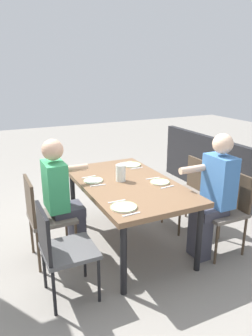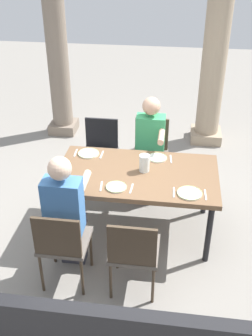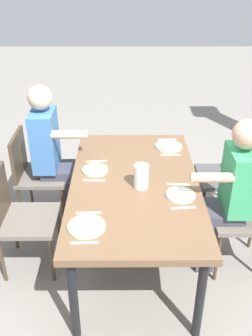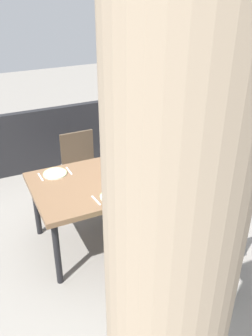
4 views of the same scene
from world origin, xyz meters
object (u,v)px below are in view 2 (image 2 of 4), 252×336
(diner_woman_green, at_px, (150,146))
(plate_1, at_px, (116,187))
(dining_table, at_px, (137,178))
(stone_column_centre, at_px, (215,50))
(stone_column_near, at_px, (57,47))
(water_pitcher, at_px, (144,164))
(plate_2, at_px, (157,158))
(chair_west_north, at_px, (100,148))
(chair_mid_north, at_px, (151,150))
(plate_0, at_px, (89,153))
(chair_mid_south, at_px, (133,250))
(chair_west_south, at_px, (62,242))
(plate_3, at_px, (190,193))
(diner_man_white, at_px, (67,213))

(diner_woman_green, relative_size, plate_1, 6.13)
(dining_table, bearing_deg, stone_column_centre, 69.97)
(stone_column_near, relative_size, water_pitcher, 15.39)
(diner_woman_green, bearing_deg, water_pitcher, -90.48)
(dining_table, xyz_separation_m, plate_2, (0.19, 0.32, 0.07))
(chair_west_north, bearing_deg, dining_table, -57.72)
(dining_table, height_order, diner_woman_green, diner_woman_green)
(chair_mid_north, height_order, plate_1, chair_mid_north)
(water_pitcher, bearing_deg, plate_0, 157.44)
(dining_table, distance_m, chair_mid_south, 0.92)
(chair_west_south, relative_size, plate_1, 4.20)
(diner_woman_green, bearing_deg, plate_1, -103.71)
(diner_woman_green, bearing_deg, plate_3, -65.44)
(diner_man_white, bearing_deg, diner_woman_green, 65.53)
(diner_man_white, bearing_deg, stone_column_near, 106.65)
(diner_woman_green, height_order, plate_0, diner_woman_green)
(chair_mid_south, xyz_separation_m, plate_1, (-0.24, 0.59, 0.25))
(chair_mid_north, height_order, chair_mid_south, chair_mid_north)
(chair_west_south, relative_size, chair_mid_north, 0.97)
(chair_mid_north, height_order, diner_woman_green, diner_woman_green)
(plate_0, bearing_deg, dining_table, -28.55)
(diner_woman_green, xyz_separation_m, stone_column_near, (-1.55, 1.63, 0.70))
(chair_mid_north, bearing_deg, plate_3, -68.98)
(stone_column_near, xyz_separation_m, plate_0, (0.89, -2.01, -0.63))
(diner_man_white, bearing_deg, chair_west_north, 90.10)
(stone_column_near, relative_size, stone_column_centre, 0.97)
(dining_table, bearing_deg, plate_1, -118.98)
(chair_west_north, height_order, plate_2, chair_west_north)
(chair_west_north, xyz_separation_m, plate_1, (0.40, -1.21, 0.25))
(diner_man_white, relative_size, plate_2, 6.16)
(diner_man_white, bearing_deg, plate_0, 90.94)
(chair_west_south, bearing_deg, dining_table, 57.68)
(chair_west_north, xyz_separation_m, chair_mid_south, (0.64, -1.80, -0.00))
(chair_west_north, height_order, chair_mid_north, chair_mid_north)
(chair_mid_north, xyz_separation_m, plate_0, (-0.66, -0.59, 0.23))
(chair_mid_south, relative_size, plate_3, 3.51)
(diner_woman_green, relative_size, water_pitcher, 6.99)
(chair_mid_north, distance_m, stone_column_near, 2.27)
(plate_3, distance_m, water_pitcher, 0.60)
(water_pitcher, bearing_deg, chair_west_north, 126.80)
(chair_mid_north, bearing_deg, diner_woman_green, -89.14)
(stone_column_near, distance_m, plate_3, 3.39)
(dining_table, height_order, stone_column_near, stone_column_near)
(diner_woman_green, relative_size, stone_column_near, 0.45)
(plate_1, distance_m, plate_2, 0.73)
(chair_mid_north, xyz_separation_m, plate_3, (0.47, -1.22, 0.23))
(chair_mid_south, height_order, diner_woman_green, diner_woman_green)
(plate_0, bearing_deg, chair_mid_south, -61.68)
(stone_column_near, distance_m, plate_1, 3.01)
(stone_column_near, height_order, plate_3, stone_column_near)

